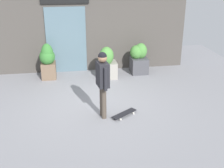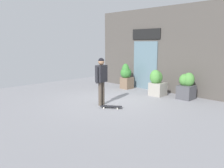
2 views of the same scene
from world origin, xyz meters
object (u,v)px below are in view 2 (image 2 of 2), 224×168
(skateboarder, at_px, (101,76))
(planter_box_mid, at_px, (157,82))
(planter_box_right, at_px, (186,86))
(skateboard, at_px, (111,106))
(planter_box_left, at_px, (126,76))

(skateboarder, xyz_separation_m, planter_box_mid, (0.51, 2.84, -0.50))
(planter_box_right, bearing_deg, skateboarder, -118.68)
(skateboard, relative_size, planter_box_right, 0.67)
(skateboard, xyz_separation_m, planter_box_mid, (-0.05, 2.89, 0.54))
(planter_box_left, bearing_deg, planter_box_right, 1.99)
(skateboarder, height_order, planter_box_right, skateboarder)
(skateboard, bearing_deg, planter_box_right, 34.97)
(planter_box_right, distance_m, planter_box_mid, 1.29)
(planter_box_left, distance_m, planter_box_right, 3.29)
(planter_box_left, relative_size, planter_box_right, 1.16)
(planter_box_right, relative_size, planter_box_mid, 0.96)
(skateboard, xyz_separation_m, planter_box_right, (1.18, 3.25, 0.49))
(skateboarder, height_order, skateboard, skateboarder)
(skateboarder, bearing_deg, planter_box_mid, 70.70)
(planter_box_right, bearing_deg, planter_box_mid, -163.88)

